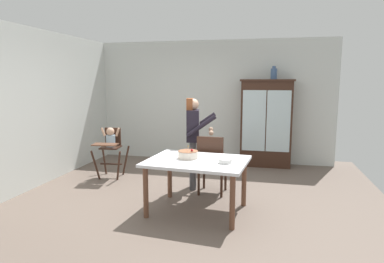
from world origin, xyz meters
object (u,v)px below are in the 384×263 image
at_px(ceramic_vase, 274,73).
at_px(birthday_cake, 188,154).
at_px(serving_bowl, 225,161).
at_px(high_chair_with_toddler, 111,143).
at_px(dining_table, 197,166).
at_px(china_cabinet, 266,123).
at_px(dining_chair_far_side, 211,161).
at_px(adult_person, 193,132).

distance_m(ceramic_vase, birthday_cake, 3.22).
bearing_deg(serving_bowl, high_chair_with_toddler, 149.36).
relative_size(dining_table, serving_bowl, 7.98).
bearing_deg(birthday_cake, china_cabinet, 69.59).
xyz_separation_m(serving_bowl, dining_chair_far_side, (-0.33, 0.82, -0.21)).
distance_m(high_chair_with_toddler, serving_bowl, 2.73).
height_order(serving_bowl, dining_chair_far_side, dining_chair_far_side).
bearing_deg(serving_bowl, china_cabinet, 80.54).
bearing_deg(serving_bowl, dining_table, 166.74).
xyz_separation_m(adult_person, serving_bowl, (0.67, -1.08, -0.20)).
bearing_deg(high_chair_with_toddler, serving_bowl, -37.44).
xyz_separation_m(high_chair_with_toddler, birthday_cake, (1.81, -1.23, 0.14)).
bearing_deg(high_chair_with_toddler, ceramic_vase, 20.63).
distance_m(dining_table, serving_bowl, 0.43).
height_order(adult_person, dining_table, adult_person).
relative_size(adult_person, dining_table, 1.07).
relative_size(ceramic_vase, birthday_cake, 0.96).
bearing_deg(adult_person, serving_bowl, -158.42).
relative_size(high_chair_with_toddler, serving_bowl, 5.28).
xyz_separation_m(ceramic_vase, dining_chair_far_side, (-0.94, -2.11, -1.41)).
bearing_deg(adult_person, dining_chair_far_side, -137.13).
bearing_deg(dining_chair_far_side, china_cabinet, -108.75).
xyz_separation_m(china_cabinet, birthday_cake, (-1.03, -2.77, -0.13)).
bearing_deg(birthday_cake, dining_table, -23.81).
xyz_separation_m(ceramic_vase, adult_person, (-1.28, -1.84, -0.99)).
relative_size(high_chair_with_toddler, birthday_cake, 3.39).
bearing_deg(birthday_cake, adult_person, 98.16).
xyz_separation_m(china_cabinet, high_chair_with_toddler, (-2.83, -1.53, -0.27)).
distance_m(adult_person, dining_table, 1.08).
xyz_separation_m(adult_person, birthday_cake, (0.13, -0.92, -0.17)).
bearing_deg(adult_person, high_chair_with_toddler, 69.19).
relative_size(china_cabinet, serving_bowl, 10.25).
xyz_separation_m(high_chair_with_toddler, dining_chair_far_side, (2.02, -0.57, -0.10)).
relative_size(china_cabinet, dining_chair_far_side, 1.92).
height_order(ceramic_vase, adult_person, ceramic_vase).
bearing_deg(high_chair_with_toddler, adult_person, -17.25).
relative_size(adult_person, birthday_cake, 5.47).
bearing_deg(high_chair_with_toddler, birthday_cake, -41.13).
bearing_deg(birthday_cake, dining_chair_far_side, 71.90).
bearing_deg(ceramic_vase, dining_chair_far_side, -113.95).
xyz_separation_m(dining_table, birthday_cake, (-0.14, 0.06, 0.15)).
relative_size(serving_bowl, dining_chair_far_side, 0.19).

